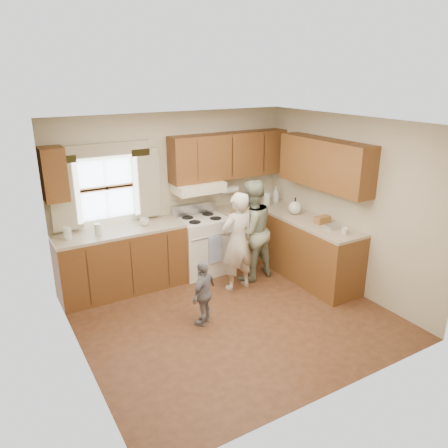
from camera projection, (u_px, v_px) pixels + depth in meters
room at (234, 227)px, 5.34m from camera, size 3.80×3.80×3.80m
kitchen_fixtures at (231, 225)px, 6.64m from camera, size 3.80×2.25×2.15m
stove at (202, 244)px, 6.91m from camera, size 0.76×0.67×1.07m
woman_left at (237, 242)px, 6.27m from camera, size 0.56×0.39×1.47m
woman_right at (251, 231)px, 6.58m from camera, size 0.82×0.68×1.55m
child at (204, 293)px, 5.46m from camera, size 0.54×0.45×0.86m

